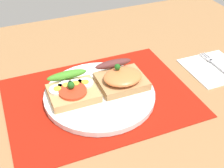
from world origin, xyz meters
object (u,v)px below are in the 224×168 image
plate (100,95)px  sandwich_egg_tomato (72,89)px  sandwich_salmon (121,77)px  napkin (215,69)px  fork (218,66)px

plate → sandwich_egg_tomato: (-5.76, 1.58, 2.06)cm
sandwich_salmon → sandwich_egg_tomato: bearing=178.2°
sandwich_egg_tomato → napkin: (36.91, -2.07, -2.69)cm
fork → plate: bearing=179.3°
sandwich_egg_tomato → plate: bearing=-15.4°
napkin → sandwich_salmon: bearing=176.2°
plate → fork: 32.08cm
sandwich_salmon → fork: size_ratio=0.72×
plate → sandwich_egg_tomato: bearing=164.6°
plate → sandwich_salmon: 6.31cm
plate → sandwich_salmon: sandwich_salmon is taller
sandwich_egg_tomato → napkin: size_ratio=0.76×
sandwich_salmon → fork: 26.60cm
plate → napkin: bearing=-0.9°
napkin → plate: bearing=179.1°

